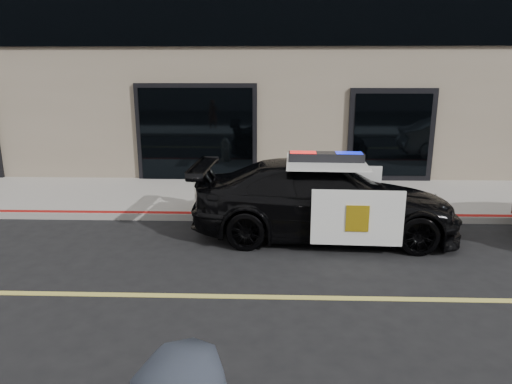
{
  "coord_description": "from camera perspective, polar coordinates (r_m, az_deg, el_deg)",
  "views": [
    {
      "loc": [
        1.12,
        -5.99,
        3.14
      ],
      "look_at": [
        0.85,
        2.2,
        1.0
      ],
      "focal_mm": 32.0,
      "sensor_mm": 36.0,
      "label": 1
    }
  ],
  "objects": [
    {
      "name": "fire_hydrant",
      "position": [
        10.41,
        -6.98,
        0.03
      ],
      "size": [
        0.37,
        0.52,
        0.83
      ],
      "color": "silver",
      "rests_on": "sidewalk_n"
    },
    {
      "name": "police_car",
      "position": [
        9.02,
        8.54,
        -0.89
      ],
      "size": [
        2.6,
        5.31,
        1.68
      ],
      "color": "black",
      "rests_on": "ground"
    },
    {
      "name": "sidewalk_n",
      "position": [
        11.71,
        -3.67,
        -0.58
      ],
      "size": [
        60.0,
        3.5,
        0.15
      ],
      "primitive_type": "cube",
      "color": "gray",
      "rests_on": "ground"
    },
    {
      "name": "ground",
      "position": [
        6.86,
        -7.91,
        -12.77
      ],
      "size": [
        120.0,
        120.0,
        0.0
      ],
      "primitive_type": "plane",
      "color": "black",
      "rests_on": "ground"
    }
  ]
}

